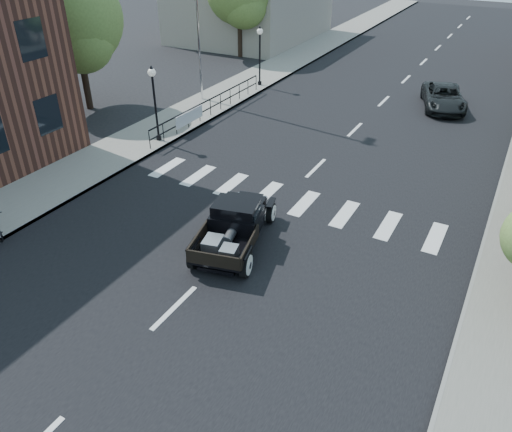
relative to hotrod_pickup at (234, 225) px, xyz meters
The scene contains 13 objects.
ground 0.90m from the hotrod_pickup, 75.73° to the right, with size 120.00×120.00×0.00m, color black.
road 14.54m from the hotrod_pickup, 89.52° to the left, with size 14.00×80.00×0.02m, color black.
road_markings 9.55m from the hotrod_pickup, 89.26° to the left, with size 12.00×60.00×0.06m, color silver, non-canonical shape.
sidewalk_left 16.78m from the hotrod_pickup, 119.98° to the left, with size 3.00×80.00×0.15m, color gray.
low_building_left 31.33m from the hotrod_pickup, 118.40° to the left, with size 10.00×12.00×5.00m, color #A59B8A.
railing 11.92m from the hotrod_pickup, 127.02° to the left, with size 0.08×10.00×1.00m, color black, non-canonical shape.
banner 10.34m from the hotrod_pickup, 133.35° to the left, with size 0.04×2.20×0.60m, color silver, non-canonical shape.
lamp_post_b 9.36m from the hotrod_pickup, 143.57° to the left, with size 0.36×0.36×3.48m, color black, non-canonical shape.
lamp_post_c 17.26m from the hotrod_pickup, 115.73° to the left, with size 0.36×0.36×3.48m, color black, non-canonical shape.
big_tree_near 16.04m from the hotrod_pickup, 151.55° to the left, with size 4.88×4.88×7.17m, color #577231, non-canonical shape.
big_tree_far 24.98m from the hotrod_pickup, 119.91° to the left, with size 4.77×4.77×7.01m, color #577231, non-canonical shape.
hotrod_pickup is the anchor object (origin of this frame).
second_car 17.25m from the hotrod_pickup, 79.05° to the left, with size 2.05×4.44×1.23m, color black.
Camera 1 is at (7.00, -11.05, 9.38)m, focal length 35.00 mm.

